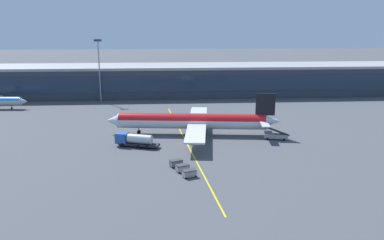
{
  "coord_description": "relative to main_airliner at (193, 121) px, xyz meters",
  "views": [
    {
      "loc": [
        -6.51,
        -93.26,
        29.67
      ],
      "look_at": [
        0.03,
        6.98,
        4.5
      ],
      "focal_mm": 36.89,
      "sensor_mm": 36.0,
      "label": 1
    }
  ],
  "objects": [
    {
      "name": "baggage_cart_2",
      "position": [
        -5.08,
        -24.03,
        -2.93
      ],
      "size": [
        3.03,
        2.42,
        1.48
      ],
      "color": "#595B60",
      "rests_on": "ground_plane"
    },
    {
      "name": "terminal_building",
      "position": [
        14.57,
        59.3,
        2.49
      ],
      "size": [
        214.39,
        21.29,
        12.36
      ],
      "color": "#2D333D",
      "rests_on": "ground_plane"
    },
    {
      "name": "apron_light_mast_0",
      "position": [
        -31.87,
        47.34,
        9.93
      ],
      "size": [
        2.8,
        0.5,
        23.32
      ],
      "color": "gray",
      "rests_on": "ground_plane"
    },
    {
      "name": "fuel_tanker",
      "position": [
        -14.86,
        -9.86,
        -1.96
      ],
      "size": [
        11.04,
        5.79,
        3.25
      ],
      "color": "#232326",
      "rests_on": "ground_plane"
    },
    {
      "name": "baggage_cart_0",
      "position": [
        -2.68,
        -29.97,
        -2.93
      ],
      "size": [
        3.03,
        2.42,
        1.48
      ],
      "color": "gray",
      "rests_on": "ground_plane"
    },
    {
      "name": "main_airliner",
      "position": [
        0.0,
        0.0,
        0.0
      ],
      "size": [
        47.28,
        37.77,
        11.4
      ],
      "color": "silver",
      "rests_on": "ground_plane"
    },
    {
      "name": "belt_loader",
      "position": [
        21.17,
        -5.93,
        -2.72
      ],
      "size": [
        7.01,
        3.38,
        3.49
      ],
      "color": "gray",
      "rests_on": "ground_plane"
    },
    {
      "name": "baggage_cart_1",
      "position": [
        -3.88,
        -27.0,
        -2.93
      ],
      "size": [
        3.03,
        2.42,
        1.48
      ],
      "color": "gray",
      "rests_on": "ground_plane"
    },
    {
      "name": "ground_plane",
      "position": [
        -0.34,
        -8.95,
        -3.71
      ],
      "size": [
        700.0,
        700.0,
        0.0
      ],
      "primitive_type": "plane",
      "color": "#47494F"
    },
    {
      "name": "apron_lead_in_line",
      "position": [
        -2.11,
        -6.95,
        -3.7
      ],
      "size": [
        8.62,
        79.6,
        0.01
      ],
      "primitive_type": "cube",
      "rotation": [
        0.0,
        0.0,
        0.1
      ],
      "color": "yellow",
      "rests_on": "ground_plane"
    }
  ]
}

